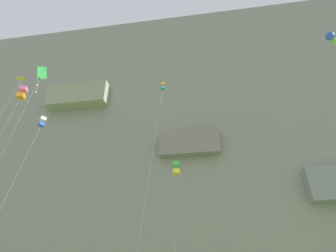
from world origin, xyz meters
TOP-DOWN VIEW (x-y plane):
  - cliff_face at (-0.02, 58.84)m, footprint 180.00×26.17m
  - kite_delta_low_right at (-25.35, 22.77)m, footprint 2.17×4.67m
  - kite_box_low_left at (-18.53, 16.64)m, footprint 2.73×2.02m
  - kite_windsock_far_right at (17.34, 14.73)m, footprint 3.57×5.61m
  - kite_diamond_far_left at (-16.99, 16.93)m, footprint 2.34×3.18m
  - kite_box_mid_right at (-1.84, 36.46)m, footprint 1.27×4.70m
  - kite_box_low_center at (-14.55, 16.45)m, footprint 1.68×3.01m
  - kite_box_upper_mid at (-2.96, 28.25)m, footprint 2.99×4.44m

SIDE VIEW (x-z plane):
  - kite_box_low_center at x=-14.55m, z-range 8.88..28.07m
  - kite_box_mid_right at x=-1.84m, z-range 9.76..31.53m
  - kite_box_low_left at x=-18.53m, z-range 11.20..35.41m
  - kite_windsock_far_right at x=17.34m, z-range 11.92..36.86m
  - kite_diamond_far_left at x=-16.99m, z-range 12.21..40.25m
  - kite_delta_low_right at x=-25.35m, z-range 13.72..44.90m
  - kite_box_upper_mid at x=-2.96m, z-range 15.45..48.17m
  - cliff_face at x=-0.02m, z-range -0.01..75.60m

